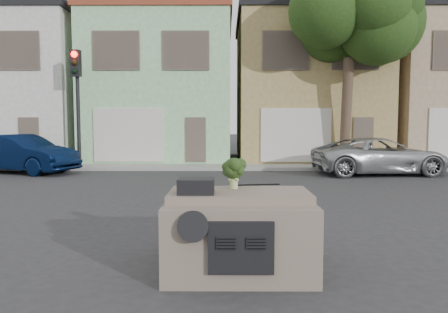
{
  "coord_description": "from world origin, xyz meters",
  "views": [
    {
      "loc": [
        -0.18,
        -9.09,
        2.08
      ],
      "look_at": [
        -0.23,
        0.5,
        1.3
      ],
      "focal_mm": 35.0,
      "sensor_mm": 36.0,
      "label": 1
    }
  ],
  "objects_px": {
    "traffic_signal": "(77,110)",
    "navy_sedan": "(22,173)",
    "broccoli": "(234,173)",
    "silver_pickup": "(380,174)"
  },
  "relations": [
    {
      "from": "navy_sedan",
      "to": "broccoli",
      "type": "xyz_separation_m",
      "value": [
        8.32,
        -11.22,
        1.35
      ]
    },
    {
      "from": "navy_sedan",
      "to": "silver_pickup",
      "type": "height_order",
      "value": "navy_sedan"
    },
    {
      "from": "navy_sedan",
      "to": "silver_pickup",
      "type": "xyz_separation_m",
      "value": [
        14.24,
        -0.4,
        0.0
      ]
    },
    {
      "from": "navy_sedan",
      "to": "silver_pickup",
      "type": "bearing_deg",
      "value": -71.24
    },
    {
      "from": "silver_pickup",
      "to": "traffic_signal",
      "type": "height_order",
      "value": "traffic_signal"
    },
    {
      "from": "traffic_signal",
      "to": "silver_pickup",
      "type": "bearing_deg",
      "value": -7.44
    },
    {
      "from": "navy_sedan",
      "to": "traffic_signal",
      "type": "distance_m",
      "value": 3.4
    },
    {
      "from": "navy_sedan",
      "to": "broccoli",
      "type": "height_order",
      "value": "broccoli"
    },
    {
      "from": "silver_pickup",
      "to": "traffic_signal",
      "type": "bearing_deg",
      "value": 78.09
    },
    {
      "from": "traffic_signal",
      "to": "navy_sedan",
      "type": "bearing_deg",
      "value": -147.36
    }
  ]
}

